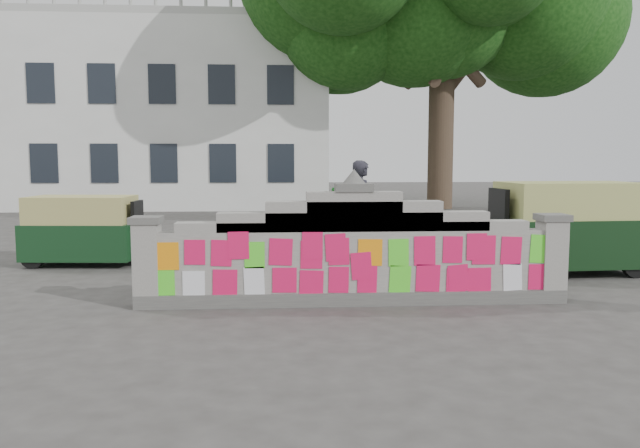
% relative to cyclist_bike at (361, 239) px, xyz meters
% --- Properties ---
extents(ground, '(100.00, 100.00, 0.00)m').
position_rel_cyclist_bike_xyz_m(ground, '(-0.55, -3.23, -0.56)').
color(ground, '#383533').
rests_on(ground, ground).
extents(parapet_wall, '(6.48, 0.44, 2.01)m').
position_rel_cyclist_bike_xyz_m(parapet_wall, '(-0.55, -3.23, 0.19)').
color(parapet_wall, '#4C4C49').
rests_on(parapet_wall, ground).
extents(building, '(16.00, 10.00, 8.90)m').
position_rel_cyclist_bike_xyz_m(building, '(-7.55, 18.76, 3.46)').
color(building, silver).
rests_on(building, ground).
extents(shade_tree, '(12.00, 10.00, 12.00)m').
position_rel_cyclist_bike_xyz_m(shade_tree, '(5.45, 14.77, 8.38)').
color(shade_tree, '#38281E').
rests_on(shade_tree, ground).
extents(cyclist_bike, '(2.22, 1.14, 1.11)m').
position_rel_cyclist_bike_xyz_m(cyclist_bike, '(0.00, 0.00, 0.00)').
color(cyclist_bike, black).
rests_on(cyclist_bike, ground).
extents(cyclist_rider, '(0.58, 0.76, 1.88)m').
position_rel_cyclist_bike_xyz_m(cyclist_rider, '(-0.00, 0.00, 0.39)').
color(cyclist_rider, '#23222B').
rests_on(cyclist_rider, ground).
extents(pedestrian, '(0.69, 0.86, 1.67)m').
position_rel_cyclist_bike_xyz_m(pedestrian, '(-0.48, -0.45, 0.28)').
color(pedestrian, green).
rests_on(pedestrian, ground).
extents(rickshaw_left, '(2.59, 1.35, 1.41)m').
position_rel_cyclist_bike_xyz_m(rickshaw_left, '(-5.60, 0.61, 0.18)').
color(rickshaw_left, '#113418').
rests_on(rickshaw_left, ground).
extents(rickshaw_right, '(3.15, 1.59, 1.73)m').
position_rel_cyclist_bike_xyz_m(rickshaw_right, '(3.73, -0.96, 0.34)').
color(rickshaw_right, black).
rests_on(rickshaw_right, ground).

